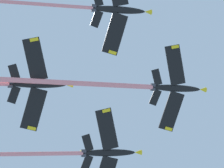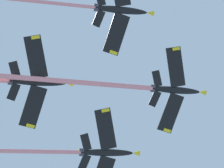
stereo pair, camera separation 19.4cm
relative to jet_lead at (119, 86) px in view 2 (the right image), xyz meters
The scene contains 3 objects.
jet_lead is the anchor object (origin of this frame).
jet_left_wing 20.10m from the jet_lead, 77.43° to the right, with size 50.74×32.57×16.54m.
jet_right_wing 18.94m from the jet_lead, 32.90° to the left, with size 47.33×30.86×15.96m.
Camera 2 is at (-5.95, -11.26, 1.78)m, focal length 73.74 mm.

